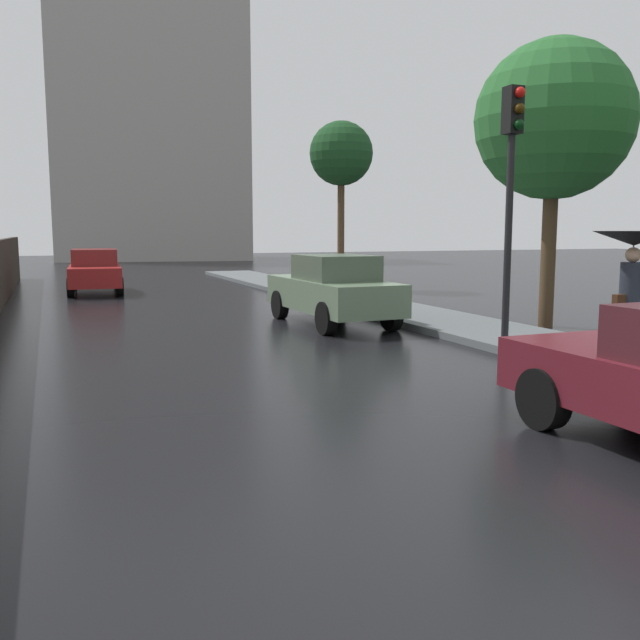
% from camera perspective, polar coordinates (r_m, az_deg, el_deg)
% --- Properties ---
extents(car_green_near_kerb, '(1.77, 4.24, 1.55)m').
position_cam_1_polar(car_green_near_kerb, '(15.05, 1.08, 2.57)').
color(car_green_near_kerb, slate).
rests_on(car_green_near_kerb, ground).
extents(car_red_far_ahead, '(1.90, 4.28, 1.47)m').
position_cam_1_polar(car_red_far_ahead, '(24.03, -18.37, 3.97)').
color(car_red_far_ahead, maroon).
rests_on(car_red_far_ahead, ground).
extents(pedestrian_with_umbrella_near, '(1.18, 1.18, 1.93)m').
position_cam_1_polar(pedestrian_with_umbrella_near, '(11.15, 24.78, 5.00)').
color(pedestrian_with_umbrella_near, black).
rests_on(pedestrian_with_umbrella_near, sidewalk_strip).
extents(traffic_light, '(0.26, 0.39, 4.24)m').
position_cam_1_polar(traffic_light, '(11.75, 15.78, 12.15)').
color(traffic_light, black).
rests_on(traffic_light, sidewalk_strip).
extents(street_tree_mid, '(3.31, 3.31, 6.03)m').
position_cam_1_polar(street_tree_mid, '(15.60, 19.05, 15.50)').
color(street_tree_mid, '#4C3823').
rests_on(street_tree_mid, ground).
extents(street_tree_far, '(2.21, 2.21, 5.85)m').
position_cam_1_polar(street_tree_far, '(24.27, 1.79, 13.67)').
color(street_tree_far, '#4C3823').
rests_on(street_tree_far, ground).
extents(distant_tower, '(14.37, 10.77, 25.17)m').
position_cam_1_polar(distant_tower, '(52.60, -13.85, 15.82)').
color(distant_tower, '#9E9993').
rests_on(distant_tower, ground).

